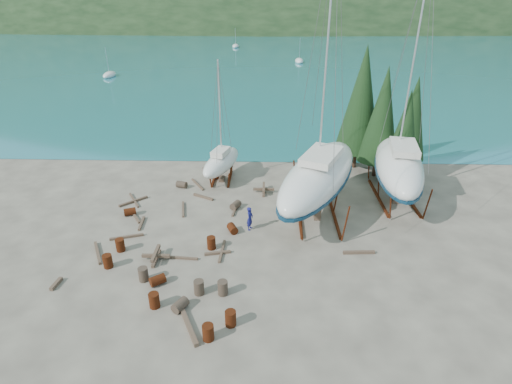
{
  "coord_description": "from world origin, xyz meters",
  "views": [
    {
      "loc": [
        2.47,
        -22.54,
        15.36
      ],
      "look_at": [
        1.7,
        3.0,
        2.59
      ],
      "focal_mm": 28.0,
      "sensor_mm": 36.0,
      "label": 1
    }
  ],
  "objects_px": {
    "large_sailboat_near": "(319,175)",
    "large_sailboat_far": "(399,164)",
    "worker": "(250,218)",
    "small_sailboat_shore": "(221,162)"
  },
  "relations": [
    {
      "from": "large_sailboat_near",
      "to": "small_sailboat_shore",
      "type": "relative_size",
      "value": 1.97
    },
    {
      "from": "worker",
      "to": "large_sailboat_near",
      "type": "bearing_deg",
      "value": -48.15
    },
    {
      "from": "worker",
      "to": "large_sailboat_far",
      "type": "bearing_deg",
      "value": -49.51
    },
    {
      "from": "large_sailboat_near",
      "to": "small_sailboat_shore",
      "type": "distance_m",
      "value": 10.24
    },
    {
      "from": "large_sailboat_near",
      "to": "large_sailboat_far",
      "type": "xyz_separation_m",
      "value": [
        6.69,
        2.81,
        -0.23
      ]
    },
    {
      "from": "small_sailboat_shore",
      "to": "worker",
      "type": "distance_m",
      "value": 9.12
    },
    {
      "from": "large_sailboat_far",
      "to": "worker",
      "type": "distance_m",
      "value": 13.0
    },
    {
      "from": "large_sailboat_far",
      "to": "worker",
      "type": "bearing_deg",
      "value": -145.8
    },
    {
      "from": "worker",
      "to": "small_sailboat_shore",
      "type": "bearing_deg",
      "value": 35.62
    },
    {
      "from": "small_sailboat_shore",
      "to": "large_sailboat_far",
      "type": "bearing_deg",
      "value": 3.56
    }
  ]
}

